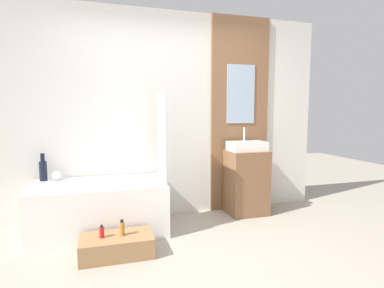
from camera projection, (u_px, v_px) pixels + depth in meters
The scene contains 12 objects.
ground_plane at pixel (207, 275), 2.47m from camera, with size 12.00×12.00×0.00m, color #A39989.
wall_tiled_back at pixel (167, 115), 3.85m from camera, with size 4.20×0.06×2.60m, color silver.
wall_wood_accent at pixel (240, 114), 4.07m from camera, with size 0.82×0.04×2.60m.
bathtub at pixel (101, 208), 3.31m from camera, with size 1.41×0.75×0.56m.
glass_shower_screen at pixel (162, 137), 3.32m from camera, with size 0.01×0.51×1.00m, color silver.
wooden_step_bench at pixel (117, 246), 2.80m from camera, with size 0.67×0.37×0.19m, color #997047.
vanity_cabinet at pixel (246, 182), 3.94m from camera, with size 0.50×0.42×0.84m, color brown.
sink at pixel (247, 146), 3.89m from camera, with size 0.47×0.30×0.30m.
vase_tall_dark at pixel (43, 170), 3.37m from camera, with size 0.08×0.08×0.31m.
vase_round_light at pixel (57, 176), 3.41m from camera, with size 0.10×0.10×0.10m, color white.
bottle_soap_primary at pixel (102, 232), 2.75m from camera, with size 0.04×0.04×0.12m.
bottle_soap_secondary at pixel (122, 228), 2.80m from camera, with size 0.05×0.05×0.15m.
Camera 1 is at (-0.77, -2.22, 1.34)m, focal length 28.00 mm.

